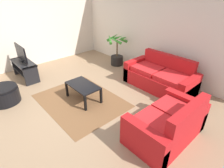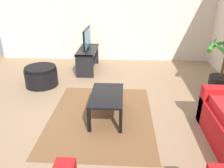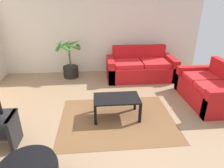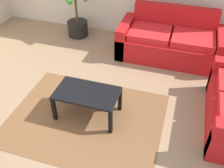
# 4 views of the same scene
# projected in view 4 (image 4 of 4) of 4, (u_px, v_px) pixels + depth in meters

# --- Properties ---
(ground_plane) EXTENTS (6.60, 6.60, 0.00)m
(ground_plane) POSITION_uv_depth(u_px,v_px,m) (71.00, 127.00, 3.59)
(ground_plane) COLOR #937556
(couch_main) EXTENTS (1.94, 0.90, 0.90)m
(couch_main) POSITION_uv_depth(u_px,v_px,m) (170.00, 42.00, 4.85)
(couch_main) COLOR red
(couch_main) RESTS_ON ground
(coffee_table) EXTENTS (0.89, 0.52, 0.43)m
(coffee_table) POSITION_uv_depth(u_px,v_px,m) (87.00, 96.00, 3.56)
(coffee_table) COLOR black
(coffee_table) RESTS_ON ground
(area_rug) EXTENTS (2.20, 1.70, 0.01)m
(area_rug) POSITION_uv_depth(u_px,v_px,m) (86.00, 118.00, 3.71)
(area_rug) COLOR brown
(area_rug) RESTS_ON ground
(potted_palm) EXTENTS (0.74, 0.78, 1.11)m
(potted_palm) POSITION_uv_depth(u_px,v_px,m) (77.00, 18.00, 5.44)
(potted_palm) COLOR black
(potted_palm) RESTS_ON ground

